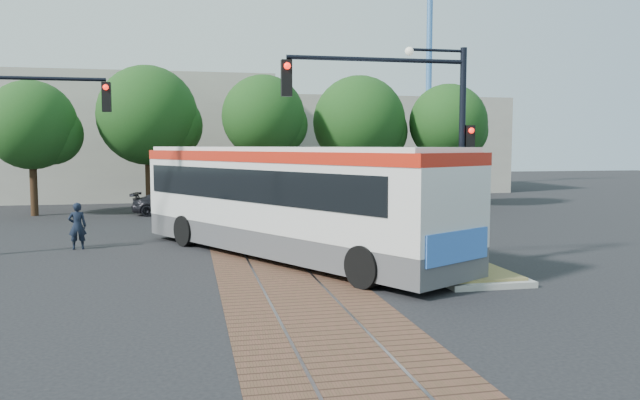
{
  "coord_description": "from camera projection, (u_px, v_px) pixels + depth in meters",
  "views": [
    {
      "loc": [
        -2.49,
        -17.22,
        3.5
      ],
      "look_at": [
        2.02,
        3.97,
        1.6
      ],
      "focal_mm": 35.0,
      "sensor_mm": 36.0,
      "label": 1
    }
  ],
  "objects": [
    {
      "name": "warehouses",
      "position": [
        215.0,
        141.0,
        45.17
      ],
      "size": [
        40.0,
        13.0,
        8.0
      ],
      "color": "#ADA899",
      "rests_on": "ground"
    },
    {
      "name": "tree_row",
      "position": [
        257.0,
        120.0,
        33.43
      ],
      "size": [
        26.4,
        5.6,
        7.67
      ],
      "color": "#382314",
      "rests_on": "ground"
    },
    {
      "name": "traffic_island",
      "position": [
        452.0,
        257.0,
        17.7
      ],
      "size": [
        2.2,
        5.2,
        1.13
      ],
      "color": "gray",
      "rests_on": "ground"
    },
    {
      "name": "ground",
      "position": [
        279.0,
        270.0,
        17.6
      ],
      "size": [
        120.0,
        120.0,
        0.0
      ],
      "primitive_type": "plane",
      "color": "black",
      "rests_on": "ground"
    },
    {
      "name": "crane",
      "position": [
        429.0,
        59.0,
        53.52
      ],
      "size": [
        8.0,
        0.5,
        18.0
      ],
      "color": "#3F72B2",
      "rests_on": "ground"
    },
    {
      "name": "trackbed",
      "position": [
        263.0,
        247.0,
        21.5
      ],
      "size": [
        3.6,
        40.0,
        0.02
      ],
      "color": "brown",
      "rests_on": "ground"
    },
    {
      "name": "city_bus",
      "position": [
        285.0,
        196.0,
        19.41
      ],
      "size": [
        8.75,
        12.55,
        3.45
      ],
      "rotation": [
        0.0,
        0.0,
        0.52
      ],
      "color": "#47474A",
      "rests_on": "ground"
    },
    {
      "name": "parked_car",
      "position": [
        173.0,
        203.0,
        31.4
      ],
      "size": [
        4.24,
        2.3,
        1.17
      ],
      "primitive_type": "imported",
      "rotation": [
        0.0,
        0.0,
        1.4
      ],
      "color": "black",
      "rests_on": "ground"
    },
    {
      "name": "officer",
      "position": [
        77.0,
        226.0,
        20.97
      ],
      "size": [
        0.62,
        0.45,
        1.59
      ],
      "primitive_type": "imported",
      "rotation": [
        0.0,
        0.0,
        3.27
      ],
      "color": "black",
      "rests_on": "ground"
    },
    {
      "name": "signal_pole_main",
      "position": [
        421.0,
        122.0,
        17.25
      ],
      "size": [
        5.49,
        0.46,
        6.0
      ],
      "color": "black",
      "rests_on": "ground"
    }
  ]
}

